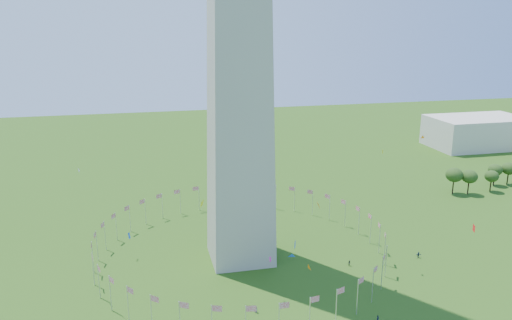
{
  "coord_description": "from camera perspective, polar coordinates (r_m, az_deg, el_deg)",
  "views": [
    {
      "loc": [
        -25.45,
        -77.29,
        64.59
      ],
      "look_at": [
        0.99,
        35.0,
        32.72
      ],
      "focal_mm": 35.0,
      "sensor_mm": 36.0,
      "label": 1
    }
  ],
  "objects": [
    {
      "name": "kites_aloft",
      "position": [
        120.51,
        6.09,
        -7.65
      ],
      "size": [
        98.15,
        80.77,
        33.24
      ],
      "color": "blue",
      "rests_on": "ground"
    },
    {
      "name": "gov_building_east_a",
      "position": [
        292.65,
        23.96,
        2.96
      ],
      "size": [
        50.0,
        30.0,
        16.0
      ],
      "primitive_type": "cube",
      "color": "beige",
      "rests_on": "ground"
    },
    {
      "name": "flag_ring",
      "position": [
        143.04,
        -1.79,
        -9.4
      ],
      "size": [
        80.24,
        80.24,
        9.0
      ],
      "color": "silver",
      "rests_on": "ground"
    },
    {
      "name": "tree_line_east",
      "position": [
        222.23,
        26.45,
        -1.83
      ],
      "size": [
        53.42,
        15.58,
        10.36
      ],
      "color": "#31541C",
      "rests_on": "ground"
    }
  ]
}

